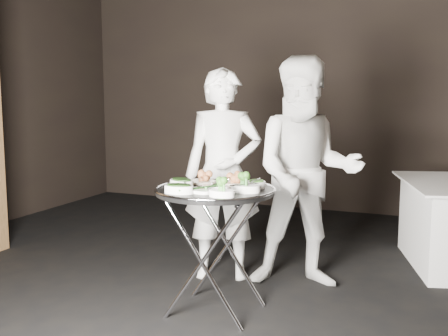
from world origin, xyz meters
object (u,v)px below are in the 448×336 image
at_px(serving_tray, 215,190).
at_px(waiter_right, 306,173).
at_px(tray_stand, 215,245).
at_px(waiter_left, 223,174).

height_order(serving_tray, waiter_right, waiter_right).
bearing_deg(serving_tray, waiter_right, 60.56).
bearing_deg(serving_tray, tray_stand, 0.00).
relative_size(waiter_left, waiter_right, 0.95).
bearing_deg(waiter_right, tray_stand, -136.77).
distance_m(tray_stand, serving_tray, 0.37).
distance_m(tray_stand, waiter_left, 0.81).
bearing_deg(tray_stand, waiter_right, 60.56).
xyz_separation_m(serving_tray, waiter_right, (0.42, 0.74, 0.04)).
bearing_deg(waiter_left, tray_stand, -90.76).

